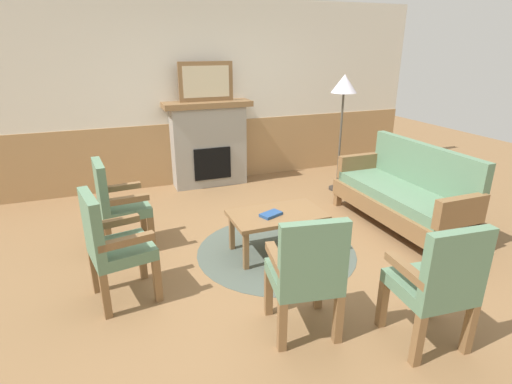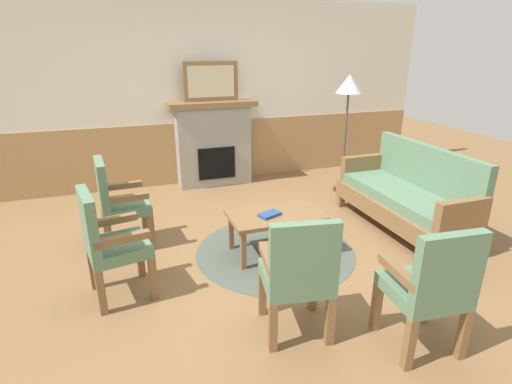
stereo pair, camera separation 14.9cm
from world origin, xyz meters
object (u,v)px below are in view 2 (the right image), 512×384
(framed_picture, at_px, (211,81))
(coffee_table, at_px, (276,218))
(armchair_near_fireplace, at_px, (109,240))
(armchair_front_left, at_px, (299,272))
(fireplace, at_px, (213,143))
(couch, at_px, (406,197))
(book_on_table, at_px, (270,214))
(armchair_front_center, at_px, (431,285))
(floor_lamp_by_couch, at_px, (349,92))
(armchair_by_window_left, at_px, (117,200))

(framed_picture, height_order, coffee_table, framed_picture)
(armchair_near_fireplace, relative_size, armchair_front_left, 1.00)
(fireplace, relative_size, couch, 0.72)
(coffee_table, height_order, armchair_front_left, armchair_front_left)
(armchair_front_left, bearing_deg, book_on_table, 78.65)
(couch, relative_size, armchair_front_center, 1.84)
(couch, bearing_deg, framed_picture, 126.75)
(fireplace, xyz_separation_m, framed_picture, (0.00, 0.00, 0.91))
(floor_lamp_by_couch, bearing_deg, book_on_table, -139.28)
(fireplace, relative_size, book_on_table, 5.97)
(armchair_front_left, bearing_deg, armchair_front_center, -29.41)
(framed_picture, height_order, armchair_front_center, framed_picture)
(fireplace, height_order, book_on_table, fireplace)
(book_on_table, xyz_separation_m, armchair_near_fireplace, (-1.52, -0.24, 0.08))
(armchair_by_window_left, bearing_deg, armchair_front_center, -49.79)
(armchair_by_window_left, relative_size, armchair_front_center, 1.00)
(coffee_table, relative_size, armchair_near_fireplace, 0.98)
(framed_picture, relative_size, armchair_front_left, 0.82)
(framed_picture, distance_m, armchair_near_fireplace, 3.23)
(framed_picture, height_order, armchair_front_left, framed_picture)
(floor_lamp_by_couch, bearing_deg, armchair_front_center, -110.72)
(fireplace, bearing_deg, couch, -53.25)
(coffee_table, xyz_separation_m, armchair_near_fireplace, (-1.61, -0.28, 0.15))
(couch, bearing_deg, armchair_front_center, -124.71)
(coffee_table, height_order, armchair_by_window_left, armchair_by_window_left)
(book_on_table, height_order, armchair_by_window_left, armchair_by_window_left)
(couch, xyz_separation_m, book_on_table, (-1.74, -0.09, 0.06))
(coffee_table, bearing_deg, fireplace, 92.01)
(coffee_table, bearing_deg, framed_picture, 92.01)
(floor_lamp_by_couch, bearing_deg, armchair_by_window_left, -165.98)
(fireplace, xyz_separation_m, armchair_front_left, (-0.24, -3.62, -0.11))
(couch, xyz_separation_m, floor_lamp_by_couch, (-0.02, 1.39, 1.05))
(armchair_front_left, bearing_deg, armchair_by_window_left, 122.23)
(coffee_table, distance_m, armchair_front_left, 1.30)
(fireplace, bearing_deg, armchair_front_center, -82.44)
(couch, relative_size, armchair_by_window_left, 1.84)
(fireplace, height_order, armchair_by_window_left, fireplace)
(coffee_table, relative_size, armchair_front_left, 0.98)
(armchair_by_window_left, xyz_separation_m, armchair_front_center, (1.98, -2.34, 0.00))
(couch, distance_m, floor_lamp_by_couch, 1.75)
(couch, xyz_separation_m, armchair_by_window_left, (-3.18, 0.61, 0.14))
(fireplace, xyz_separation_m, armchair_by_window_left, (-1.44, -1.73, -0.11))
(couch, distance_m, armchair_front_center, 2.11)
(framed_picture, height_order, armchair_by_window_left, framed_picture)
(couch, distance_m, armchair_front_left, 2.37)
(floor_lamp_by_couch, bearing_deg, framed_picture, 151.47)
(coffee_table, bearing_deg, armchair_front_center, -74.84)
(framed_picture, distance_m, floor_lamp_by_couch, 1.96)
(armchair_near_fireplace, bearing_deg, book_on_table, 8.98)
(book_on_table, distance_m, armchair_by_window_left, 1.60)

